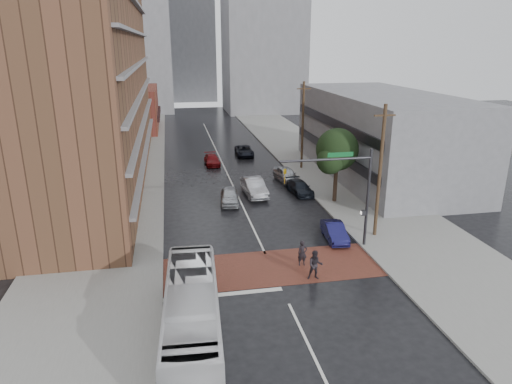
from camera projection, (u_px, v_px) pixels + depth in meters
name	position (u px, v px, depth m)	size (l,w,h in m)	color
ground	(273.00, 271.00, 29.44)	(160.00, 160.00, 0.00)	black
crosswalk	(272.00, 267.00, 29.90)	(14.00, 5.00, 0.02)	brown
sidewalk_west	(123.00, 175.00, 50.73)	(9.00, 90.00, 0.15)	gray
sidewalk_east	(321.00, 165.00, 54.79)	(9.00, 90.00, 0.15)	gray
apartment_block	(83.00, 43.00, 45.03)	(10.00, 44.00, 28.00)	brown
storefront_west	(133.00, 109.00, 76.67)	(8.00, 16.00, 7.00)	brown
building_east	(381.00, 135.00, 49.63)	(11.00, 26.00, 9.00)	gray
distant_tower_west	(126.00, 33.00, 94.85)	(18.00, 16.00, 32.00)	gray
distant_tower_east	(263.00, 23.00, 93.56)	(16.00, 14.00, 36.00)	gray
distant_tower_center	(190.00, 52.00, 114.44)	(12.00, 10.00, 24.00)	gray
street_tree	(337.00, 152.00, 40.71)	(4.20, 4.10, 6.90)	#332319
signal_mast	(349.00, 185.00, 31.33)	(6.50, 0.30, 7.20)	#2D2D33
utility_pole_near	(380.00, 171.00, 33.13)	(1.60, 0.26, 10.00)	#473321
utility_pole_far	(303.00, 125.00, 51.81)	(1.60, 0.26, 10.00)	#473321
transit_bus	(192.00, 314.00, 22.06)	(2.55, 10.92, 3.04)	silver
pedestrian_a	(302.00, 253.00, 29.95)	(0.63, 0.41, 1.73)	black
pedestrian_b	(315.00, 265.00, 28.15)	(0.93, 0.73, 1.92)	black
car_travel_a	(229.00, 196.00, 41.68)	(1.66, 4.13, 1.41)	#A9ACB0
car_travel_b	(254.00, 187.00, 43.81)	(1.77, 5.07, 1.67)	#AFB0B7
car_travel_c	(212.00, 160.00, 55.02)	(1.69, 4.15, 1.21)	maroon
suv_travel	(244.00, 151.00, 59.45)	(2.16, 4.68, 1.30)	black
car_parked_near	(335.00, 232.00, 33.96)	(1.34, 3.86, 1.27)	#151449
car_parked_mid	(300.00, 188.00, 44.39)	(1.72, 4.22, 1.23)	black
car_parked_far	(286.00, 175.00, 48.30)	(1.78, 4.43, 1.51)	#ADB1B5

